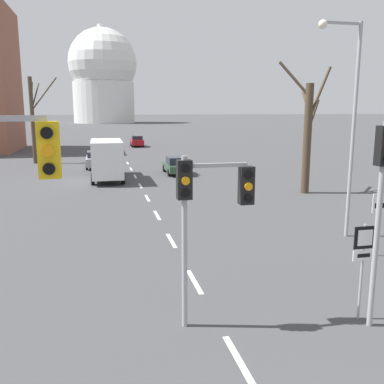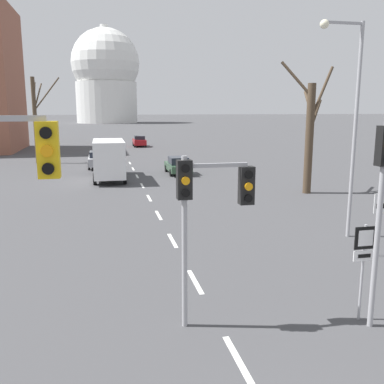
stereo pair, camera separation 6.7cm
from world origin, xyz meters
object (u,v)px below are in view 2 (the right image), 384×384
(route_sign_post, at_px, (364,256))
(street_lamp_right, at_px, (350,111))
(traffic_signal_near_right, at_px, (382,188))
(delivery_truck, at_px, (109,158))
(sedan_near_left, at_px, (97,159))
(speed_limit_sign, at_px, (380,213))
(sedan_near_right, at_px, (178,165))
(sedan_mid_centre, at_px, (139,141))
(traffic_signal_centre_tall, at_px, (207,199))

(route_sign_post, xyz_separation_m, street_lamp_right, (3.60, 6.89, 3.64))
(route_sign_post, bearing_deg, traffic_signal_near_right, -78.18)
(route_sign_post, height_order, delivery_truck, delivery_truck)
(route_sign_post, relative_size, sedan_near_left, 0.58)
(speed_limit_sign, distance_m, sedan_near_right, 22.56)
(route_sign_post, relative_size, sedan_near_right, 0.60)
(traffic_signal_near_right, distance_m, sedan_near_right, 27.09)
(delivery_truck, bearing_deg, sedan_near_right, 17.34)
(sedan_mid_centre, xyz_separation_m, delivery_truck, (-4.99, -29.41, 0.89))
(sedan_near_right, relative_size, sedan_mid_centre, 1.06)
(street_lamp_right, bearing_deg, sedan_near_right, 100.83)
(speed_limit_sign, distance_m, sedan_near_left, 29.52)
(traffic_signal_centre_tall, relative_size, route_sign_post, 1.69)
(sedan_mid_centre, bearing_deg, sedan_near_right, -88.20)
(traffic_signal_near_right, relative_size, route_sign_post, 2.00)
(speed_limit_sign, bearing_deg, sedan_near_right, 99.53)
(traffic_signal_near_right, xyz_separation_m, route_sign_post, (-0.08, 0.37, -1.85))
(street_lamp_right, distance_m, sedan_near_right, 20.56)
(sedan_near_left, height_order, sedan_mid_centre, sedan_mid_centre)
(traffic_signal_near_right, relative_size, traffic_signal_centre_tall, 1.18)
(traffic_signal_centre_tall, distance_m, delivery_truck, 24.24)
(sedan_mid_centre, bearing_deg, street_lamp_right, -84.41)
(traffic_signal_centre_tall, distance_m, speed_limit_sign, 8.62)
(street_lamp_right, distance_m, delivery_truck, 20.60)
(sedan_near_right, bearing_deg, traffic_signal_centre_tall, -98.51)
(sedan_near_left, bearing_deg, delivery_truck, -82.51)
(sedan_near_left, xyz_separation_m, sedan_mid_centre, (5.93, 22.24, 0.00))
(sedan_mid_centre, bearing_deg, speed_limit_sign, -84.73)
(sedan_near_right, bearing_deg, route_sign_post, -89.65)
(traffic_signal_centre_tall, relative_size, sedan_mid_centre, 1.07)
(sedan_near_left, xyz_separation_m, sedan_near_right, (6.80, -5.34, -0.06))
(traffic_signal_near_right, height_order, speed_limit_sign, traffic_signal_near_right)
(traffic_signal_centre_tall, distance_m, route_sign_post, 4.37)
(sedan_near_left, bearing_deg, route_sign_post, -77.69)
(sedan_near_right, xyz_separation_m, sedan_mid_centre, (-0.87, 27.59, 0.07))
(route_sign_post, bearing_deg, street_lamp_right, 62.43)
(traffic_signal_centre_tall, xyz_separation_m, sedan_mid_centre, (3.01, 53.52, -2.52))
(street_lamp_right, distance_m, sedan_mid_centre, 47.70)
(route_sign_post, relative_size, speed_limit_sign, 1.05)
(sedan_near_left, distance_m, sedan_near_right, 8.65)
(speed_limit_sign, bearing_deg, delivery_truck, 115.17)
(street_lamp_right, xyz_separation_m, sedan_mid_centre, (-4.63, 47.25, -4.61))
(traffic_signal_centre_tall, xyz_separation_m, sedan_near_right, (3.88, 25.93, -2.58))
(route_sign_post, relative_size, sedan_mid_centre, 0.63)
(speed_limit_sign, height_order, delivery_truck, delivery_truck)
(traffic_signal_near_right, xyz_separation_m, street_lamp_right, (3.52, 7.27, 1.78))
(street_lamp_right, bearing_deg, speed_limit_sign, -90.70)
(route_sign_post, relative_size, delivery_truck, 0.36)
(speed_limit_sign, distance_m, sedan_mid_centre, 50.03)
(traffic_signal_centre_tall, height_order, delivery_truck, traffic_signal_centre_tall)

